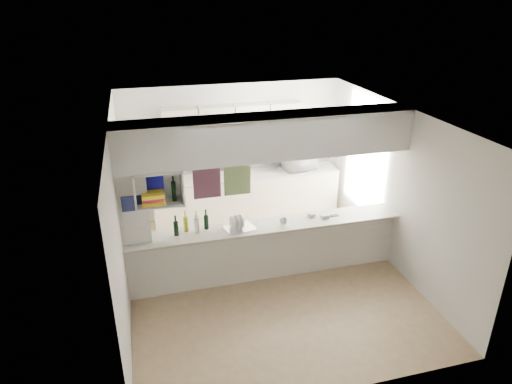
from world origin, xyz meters
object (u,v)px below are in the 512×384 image
object	(u,v)px
microwave	(299,161)
wine_bottles	(191,224)
bowl	(298,152)
dish_rack	(239,223)

from	to	relation	value
microwave	wine_bottles	size ratio (longest dim) A/B	1.16
microwave	wine_bottles	distance (m)	3.13
bowl	dish_rack	xyz separation A→B (m)	(-1.67, -2.10, -0.27)
microwave	dish_rack	xyz separation A→B (m)	(-1.69, -2.10, -0.08)
microwave	bowl	bearing A→B (deg)	-17.41
bowl	wine_bottles	size ratio (longest dim) A/B	0.46
dish_rack	bowl	bearing A→B (deg)	38.94
microwave	bowl	xyz separation A→B (m)	(-0.02, 0.00, 0.20)
dish_rack	wine_bottles	distance (m)	0.70
bowl	dish_rack	distance (m)	2.70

